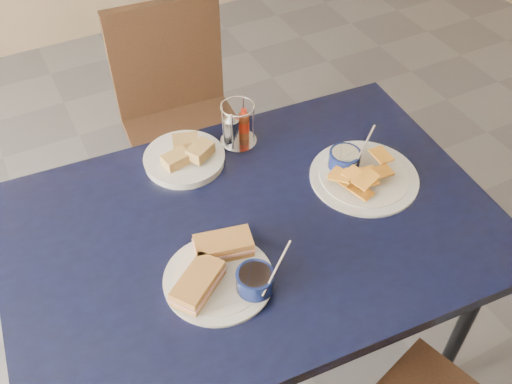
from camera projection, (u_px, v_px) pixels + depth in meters
name	position (u px, v px, depth m)	size (l,w,h in m)	color
dining_table	(253.00, 239.00, 1.53)	(1.33, 0.93, 0.75)	black
chair_far	(177.00, 108.00, 2.21)	(0.46, 0.44, 0.91)	black
sandwich_plate	(222.00, 272.00, 1.35)	(0.30, 0.27, 0.12)	white
plantain_plate	(358.00, 172.00, 1.60)	(0.31, 0.31, 0.12)	white
bread_basket	(185.00, 157.00, 1.64)	(0.23, 0.23, 0.07)	white
condiment_caddy	(236.00, 127.00, 1.68)	(0.11, 0.11, 0.14)	silver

